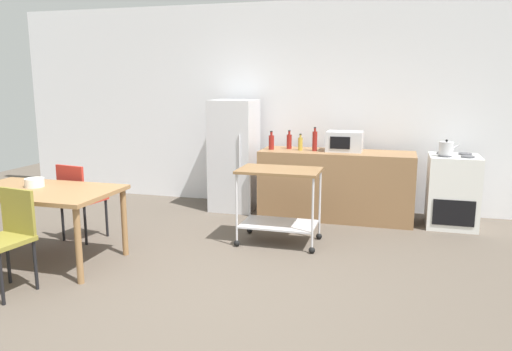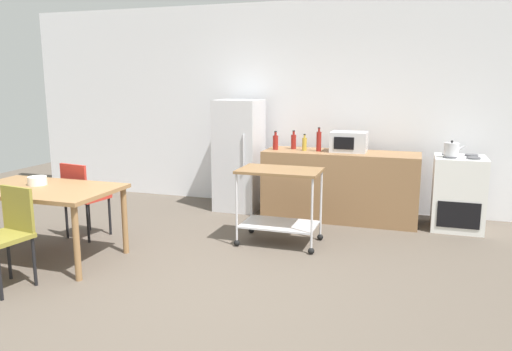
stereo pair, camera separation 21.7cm
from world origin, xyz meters
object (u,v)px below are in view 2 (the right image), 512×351
object	(u,v)px
bottle_soda	(275,142)
bottle_vinegar	(304,144)
bottle_hot_sauce	(294,141)
microwave	(349,142)
chair_red	(83,195)
chair_olive	(8,231)
stove_oven	(458,193)
refrigerator	(239,155)
fruit_bowl	(37,181)
dining_table	(43,195)
kitchen_cart	(280,194)
kettle	(452,149)
bottle_soy_sauce	(319,141)

from	to	relation	value
bottle_soda	bottle_vinegar	xyz separation A→B (m)	(0.39, 0.03, -0.01)
bottle_hot_sauce	microwave	xyz separation A→B (m)	(0.75, -0.04, 0.03)
chair_red	chair_olive	bearing A→B (deg)	110.42
stove_oven	bottle_hot_sauce	xyz separation A→B (m)	(-2.11, 0.06, 0.55)
refrigerator	bottle_soda	world-z (taller)	refrigerator
fruit_bowl	refrigerator	bearing A→B (deg)	61.61
dining_table	refrigerator	bearing A→B (deg)	64.78
kitchen_cart	kettle	distance (m)	2.19
bottle_vinegar	bottle_soy_sauce	xyz separation A→B (m)	(0.19, -0.00, 0.04)
chair_red	bottle_vinegar	xyz separation A→B (m)	(2.22, 1.72, 0.47)
chair_red	refrigerator	world-z (taller)	refrigerator
stove_oven	chair_red	bearing A→B (deg)	-156.94
chair_olive	kitchen_cart	xyz separation A→B (m)	(1.94, 1.90, 0.05)
dining_table	microwave	world-z (taller)	microwave
bottle_soda	microwave	bearing A→B (deg)	5.97
kitchen_cart	dining_table	bearing A→B (deg)	-150.61
kitchen_cart	bottle_soy_sauce	distance (m)	1.29
dining_table	bottle_hot_sauce	xyz separation A→B (m)	(1.99, 2.51, 0.33)
refrigerator	fruit_bowl	size ratio (longest dim) A/B	8.13
bottle_soda	fruit_bowl	distance (m)	2.98
bottle_hot_sauce	kettle	size ratio (longest dim) A/B	1.05
stove_oven	dining_table	bearing A→B (deg)	-149.07
stove_oven	kitchen_cart	bearing A→B (deg)	-147.42
stove_oven	kitchen_cart	distance (m)	2.30
stove_oven	bottle_soy_sauce	world-z (taller)	bottle_soy_sauce
chair_red	kitchen_cart	xyz separation A→B (m)	(2.21, 0.53, 0.05)
bottle_vinegar	refrigerator	bearing A→B (deg)	172.54
microwave	chair_olive	bearing A→B (deg)	-128.56
kettle	bottle_hot_sauce	bearing A→B (deg)	175.46
bottle_hot_sauce	kettle	world-z (taller)	bottle_hot_sauce
stove_oven	bottle_soy_sauce	bearing A→B (deg)	-178.38
bottle_soda	chair_olive	bearing A→B (deg)	-116.98
kettle	refrigerator	bearing A→B (deg)	176.30
chair_olive	refrigerator	bearing A→B (deg)	81.89
kitchen_cart	kettle	world-z (taller)	kettle
refrigerator	bottle_hot_sauce	xyz separation A→B (m)	(0.79, -0.02, 0.23)
chair_red	bottle_soy_sauce	world-z (taller)	bottle_soy_sauce
stove_oven	bottle_soda	distance (m)	2.39
stove_oven	bottle_hot_sauce	size ratio (longest dim) A/B	3.66
dining_table	bottle_soy_sauce	bearing A→B (deg)	45.59
refrigerator	kettle	bearing A→B (deg)	-3.70
microwave	bottle_soda	bearing A→B (deg)	-174.03
kitchen_cart	stove_oven	bearing A→B (deg)	32.58
bottle_soda	bottle_soy_sauce	size ratio (longest dim) A/B	0.80
refrigerator	kettle	distance (m)	2.80
chair_olive	chair_red	xyz separation A→B (m)	(-0.27, 1.37, 0.00)
chair_olive	kettle	bearing A→B (deg)	47.75
bottle_hot_sauce	bottle_vinegar	size ratio (longest dim) A/B	1.14
refrigerator	microwave	distance (m)	1.56
refrigerator	bottle_soy_sauce	size ratio (longest dim) A/B	4.96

